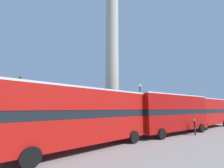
{
  "coord_description": "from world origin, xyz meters",
  "views": [
    {
      "loc": [
        -12.69,
        -16.17,
        2.82
      ],
      "look_at": [
        0.0,
        0.0,
        6.19
      ],
      "focal_mm": 24.0,
      "sensor_mm": 36.0,
      "label": 1
    }
  ],
  "objects": [
    {
      "name": "bus_a",
      "position": [
        -7.26,
        -6.17,
        2.36
      ],
      "size": [
        11.24,
        3.42,
        4.26
      ],
      "rotation": [
        0.0,
        0.0,
        0.07
      ],
      "color": "#B7140F",
      "rests_on": "ground_plane"
    },
    {
      "name": "equestrian_statue",
      "position": [
        -10.61,
        3.54,
        1.85
      ],
      "size": [
        4.3,
        3.49,
        6.53
      ],
      "rotation": [
        0.0,
        0.0,
        -0.23
      ],
      "color": "#ADA593",
      "rests_on": "ground_plane"
    },
    {
      "name": "bus_c",
      "position": [
        13.3,
        -6.59,
        2.4
      ],
      "size": [
        10.09,
        3.03,
        4.34
      ],
      "rotation": [
        0.0,
        0.0,
        -0.03
      ],
      "color": "#B7140F",
      "rests_on": "ground_plane"
    },
    {
      "name": "pedestrian_near_lamp",
      "position": [
        4.73,
        -8.54,
        0.93
      ],
      "size": [
        0.47,
        0.33,
        1.67
      ],
      "rotation": [
        0.0,
        0.0,
        0.38
      ],
      "color": "#28282D",
      "rests_on": "ground_plane"
    },
    {
      "name": "street_lamp",
      "position": [
        3.65,
        -1.87,
        3.62
      ],
      "size": [
        0.44,
        0.44,
        6.27
      ],
      "color": "black",
      "rests_on": "ground_plane"
    },
    {
      "name": "ground_plane",
      "position": [
        0.0,
        0.0,
        0.0
      ],
      "size": [
        200.0,
        200.0,
        0.0
      ],
      "primitive_type": "plane",
      "color": "gray"
    },
    {
      "name": "bus_b",
      "position": [
        3.65,
        -6.68,
        2.42
      ],
      "size": [
        10.74,
        3.37,
        4.38
      ],
      "rotation": [
        0.0,
        0.0,
        -0.07
      ],
      "color": "#A80F0C",
      "rests_on": "ground_plane"
    },
    {
      "name": "monument_column",
      "position": [
        0.0,
        0.0,
        7.41
      ],
      "size": [
        5.57,
        5.57,
        22.08
      ],
      "color": "#ADA593",
      "rests_on": "ground_plane"
    }
  ]
}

